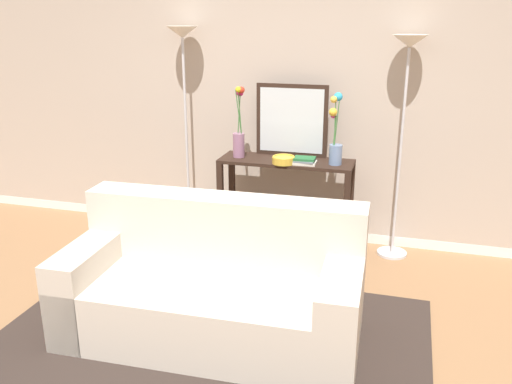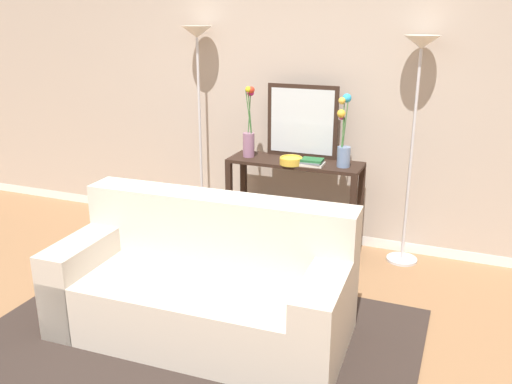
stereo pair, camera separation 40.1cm
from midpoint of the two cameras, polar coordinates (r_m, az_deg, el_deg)
name	(u,v)px [view 1 (the left image)]	position (r m, az deg, el deg)	size (l,w,h in m)	color
ground_plane	(208,361)	(3.53, -8.45, -17.32)	(16.00, 16.00, 0.02)	#936B47
back_wall	(289,73)	(4.95, 1.19, 12.43)	(12.00, 0.15, 3.07)	white
area_rug	(207,344)	(3.65, -8.43, -15.67)	(2.79, 1.93, 0.01)	#332823
couch	(214,290)	(3.62, -7.65, -10.29)	(1.93, 0.94, 0.88)	beige
console_table	(286,189)	(4.74, 0.74, 0.27)	(1.16, 0.38, 0.83)	black
floor_lamp_left	(184,74)	(5.02, -9.94, 12.10)	(0.28, 0.28, 1.93)	silver
floor_lamp_right	(406,87)	(4.54, 13.08, 10.75)	(0.28, 0.28, 1.88)	silver
wall_mirror	(292,121)	(4.74, 1.34, 7.51)	(0.63, 0.02, 0.63)	black
vase_tall_flowers	(239,134)	(4.74, -4.24, 6.11)	(0.11, 0.12, 0.62)	gray
vase_short_flowers	(335,138)	(4.50, 5.85, 5.66)	(0.12, 0.13, 0.60)	#6B84AD
fruit_bowl	(284,160)	(4.55, 0.41, 3.39)	(0.19, 0.19, 0.06)	gold
book_stack	(304,161)	(4.54, 2.54, 3.27)	(0.21, 0.16, 0.06)	silver
book_row_under_console	(253,239)	(5.01, -2.62, -5.01)	(0.34, 0.18, 0.13)	#6B3360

